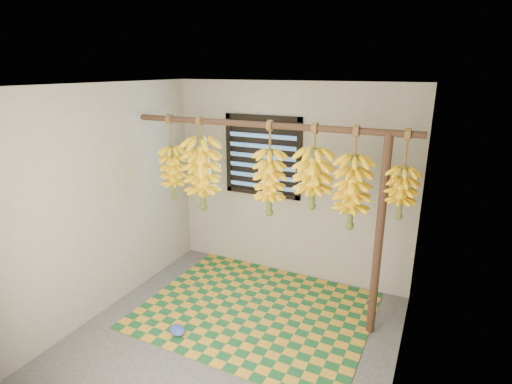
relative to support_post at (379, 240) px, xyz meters
The scene contains 16 objects.
floor 1.71m from the support_post, 149.74° to the right, with size 3.00×3.00×0.01m, color #434343.
ceiling 1.98m from the support_post, 149.74° to the right, with size 3.00×3.00×0.01m, color silver.
wall_back 1.46m from the support_post, 146.14° to the left, with size 3.00×0.01×2.40m, color gray.
wall_left 2.80m from the support_post, 165.49° to the right, with size 0.01×3.00×2.40m, color gray.
wall_right 0.79m from the support_post, 66.46° to the right, with size 0.01×3.00×2.40m, color gray.
window 1.80m from the support_post, 153.40° to the left, with size 1.00×0.04×1.00m.
hanging_pole 1.56m from the support_post, behind, with size 0.06×0.06×3.00m, color #492F1E.
support_post is the anchor object (origin of this frame).
woven_mat 1.56m from the support_post, behind, with size 2.38×1.90×0.01m, color #185328.
plastic_bag 2.15m from the support_post, 152.93° to the right, with size 0.19×0.14×0.08m, color #3049B5.
banana_bunch_a 2.35m from the support_post, behind, with size 0.30×0.30×0.97m.
banana_bunch_b 1.97m from the support_post, behind, with size 0.39×0.39×1.03m.
banana_bunch_c 1.20m from the support_post, behind, with size 0.31×0.31×0.97m.
banana_bunch_d 0.84m from the support_post, behind, with size 0.37×0.37×0.84m.
banana_bunch_e 0.51m from the support_post, behind, with size 0.33×0.33×0.98m.
banana_bunch_f 0.51m from the support_post, ahead, with size 0.28×0.28×0.81m.
Camera 1 is at (1.63, -2.89, 2.53)m, focal length 28.00 mm.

